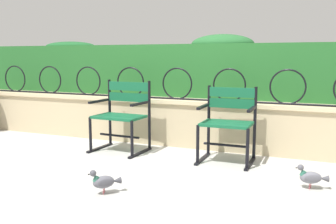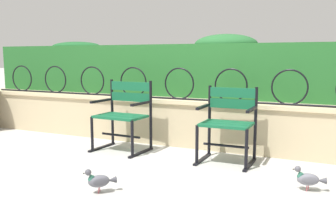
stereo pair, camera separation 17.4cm
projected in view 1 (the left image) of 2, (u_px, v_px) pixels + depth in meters
The scene contains 8 objects.
ground_plane at pixel (166, 160), 4.37m from camera, with size 60.00×60.00×0.00m, color #B7B5AF.
stone_wall at pixel (189, 122), 5.05m from camera, with size 7.34×0.41×0.62m.
iron_arch_fence at pixel (178, 85), 4.96m from camera, with size 6.80×0.02×0.42m.
hedge_row at pixel (203, 68), 5.41m from camera, with size 7.19×0.68×0.87m.
park_chair_left at pixel (122, 113), 4.77m from camera, with size 0.66×0.55×0.88m.
park_chair_right at pixel (228, 121), 4.28m from camera, with size 0.59×0.53×0.84m.
pigeon_near_chairs at pixel (104, 181), 3.29m from camera, with size 0.23×0.24×0.22m.
pigeon_far_side at pixel (311, 177), 3.41m from camera, with size 0.29×0.15×0.22m.
Camera 1 is at (1.68, -3.90, 1.18)m, focal length 40.61 mm.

